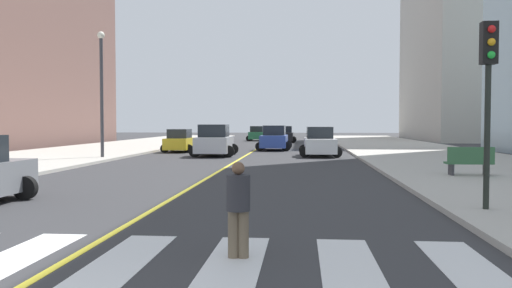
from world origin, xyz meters
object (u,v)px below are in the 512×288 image
object	(u,v)px
car_green_second	(257,134)
street_lamp	(102,83)
car_black_fifth	(285,135)
car_silver_seventh	(214,141)
pedestrian_crossing	(238,205)
car_yellow_fourth	(180,141)
traffic_light_near_corner	(488,77)
car_white_nearest	(320,142)
park_bench	(469,162)
car_blue_sixth	(274,139)

from	to	relation	value
car_green_second	street_lamp	xyz separation A→B (m)	(-6.55, -32.86, 3.74)
car_black_fifth	car_silver_seventh	distance (m)	23.53
car_green_second	car_silver_seventh	world-z (taller)	car_silver_seventh
car_green_second	pedestrian_crossing	distance (m)	54.97
car_green_second	car_yellow_fourth	xyz separation A→B (m)	(-3.73, -24.65, -0.03)
car_yellow_fourth	traffic_light_near_corner	distance (m)	29.19
car_silver_seventh	traffic_light_near_corner	xyz separation A→B (m)	(10.20, -21.26, 2.31)
traffic_light_near_corner	car_silver_seventh	bearing A→B (deg)	-64.38
car_green_second	pedestrian_crossing	bearing A→B (deg)	-84.42
car_white_nearest	park_bench	distance (m)	14.49
pedestrian_crossing	street_lamp	world-z (taller)	street_lamp
car_black_fifth	street_lamp	xyz separation A→B (m)	(-10.10, -26.96, 3.72)
park_bench	car_green_second	bearing A→B (deg)	14.38
car_black_fifth	car_yellow_fourth	bearing A→B (deg)	69.03
car_white_nearest	park_bench	bearing A→B (deg)	110.76
car_yellow_fourth	traffic_light_near_corner	bearing A→B (deg)	-62.34
car_silver_seventh	traffic_light_near_corner	bearing A→B (deg)	-66.38
car_silver_seventh	pedestrian_crossing	xyz separation A→B (m)	(4.77, -25.68, -0.11)
car_yellow_fourth	pedestrian_crossing	xyz separation A→B (m)	(8.16, -30.14, 0.06)
car_yellow_fourth	park_bench	bearing A→B (deg)	-48.29
car_silver_seventh	park_bench	distance (m)	18.00
traffic_light_near_corner	park_bench	xyz separation A→B (m)	(2.16, 8.17, -2.60)
car_white_nearest	car_black_fifth	world-z (taller)	car_white_nearest
car_green_second	car_black_fifth	xyz separation A→B (m)	(3.55, -5.90, 0.02)
car_silver_seventh	street_lamp	xyz separation A→B (m)	(-6.21, -3.75, 3.60)
car_green_second	car_silver_seventh	xyz separation A→B (m)	(-0.34, -29.11, 0.14)
traffic_light_near_corner	car_green_second	bearing A→B (deg)	-78.93
car_yellow_fourth	traffic_light_near_corner	world-z (taller)	traffic_light_near_corner
car_silver_seventh	traffic_light_near_corner	distance (m)	23.69
street_lamp	car_yellow_fourth	bearing A→B (deg)	71.05
car_silver_seventh	pedestrian_crossing	size ratio (longest dim) A/B	3.01
car_silver_seventh	park_bench	bearing A→B (deg)	-48.65
car_white_nearest	street_lamp	distance (m)	14.28
street_lamp	car_silver_seventh	bearing A→B (deg)	31.17
car_white_nearest	park_bench	xyz separation A→B (m)	(5.39, -13.45, -0.22)
pedestrian_crossing	car_white_nearest	bearing A→B (deg)	-96.73
car_white_nearest	traffic_light_near_corner	xyz separation A→B (m)	(3.23, -21.62, 2.38)
street_lamp	pedestrian_crossing	bearing A→B (deg)	-63.41
pedestrian_crossing	street_lamp	xyz separation A→B (m)	(-10.98, 21.93, 3.71)
car_black_fifth	street_lamp	world-z (taller)	street_lamp
car_white_nearest	car_green_second	distance (m)	29.50
park_bench	street_lamp	distance (m)	21.13
car_yellow_fourth	car_black_fifth	world-z (taller)	car_black_fifth
car_black_fifth	pedestrian_crossing	xyz separation A→B (m)	(0.88, -48.89, 0.01)
traffic_light_near_corner	park_bench	world-z (taller)	traffic_light_near_corner
car_blue_sixth	pedestrian_crossing	bearing A→B (deg)	92.90
park_bench	street_lamp	bearing A→B (deg)	61.80
car_yellow_fourth	car_black_fifth	xyz separation A→B (m)	(7.28, 18.75, 0.05)
car_white_nearest	car_blue_sixth	world-z (taller)	car_blue_sixth
pedestrian_crossing	street_lamp	bearing A→B (deg)	-65.32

